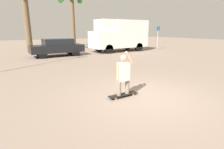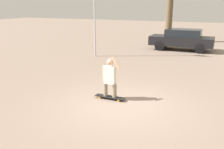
{
  "view_description": "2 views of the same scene",
  "coord_description": "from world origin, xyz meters",
  "px_view_note": "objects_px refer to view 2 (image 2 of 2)",
  "views": [
    {
      "loc": [
        -3.82,
        -4.1,
        2.16
      ],
      "look_at": [
        -0.79,
        0.76,
        0.69
      ],
      "focal_mm": 28.0,
      "sensor_mm": 36.0,
      "label": 1
    },
    {
      "loc": [
        2.67,
        -6.94,
        3.15
      ],
      "look_at": [
        -0.67,
        0.6,
        0.8
      ],
      "focal_mm": 40.0,
      "sensor_mm": 36.0,
      "label": 2
    }
  ],
  "objects_px": {
    "parked_car_black": "(182,39)",
    "flagpole": "(95,0)",
    "person_skateboarder": "(110,76)",
    "skateboard": "(110,97)"
  },
  "relations": [
    {
      "from": "skateboard",
      "to": "person_skateboarder",
      "type": "height_order",
      "value": "person_skateboarder"
    },
    {
      "from": "person_skateboarder",
      "to": "flagpole",
      "type": "relative_size",
      "value": 0.24
    },
    {
      "from": "skateboard",
      "to": "flagpole",
      "type": "bearing_deg",
      "value": 121.16
    },
    {
      "from": "person_skateboarder",
      "to": "skateboard",
      "type": "bearing_deg",
      "value": 0.0
    },
    {
      "from": "person_skateboarder",
      "to": "flagpole",
      "type": "xyz_separation_m",
      "value": [
        -3.77,
        6.24,
        2.56
      ]
    },
    {
      "from": "skateboard",
      "to": "parked_car_black",
      "type": "height_order",
      "value": "parked_car_black"
    },
    {
      "from": "parked_car_black",
      "to": "flagpole",
      "type": "distance_m",
      "value": 6.74
    },
    {
      "from": "skateboard",
      "to": "person_skateboarder",
      "type": "bearing_deg",
      "value": -180.0
    },
    {
      "from": "parked_car_black",
      "to": "flagpole",
      "type": "relative_size",
      "value": 0.71
    },
    {
      "from": "parked_car_black",
      "to": "person_skateboarder",
      "type": "bearing_deg",
      "value": -93.93
    }
  ]
}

